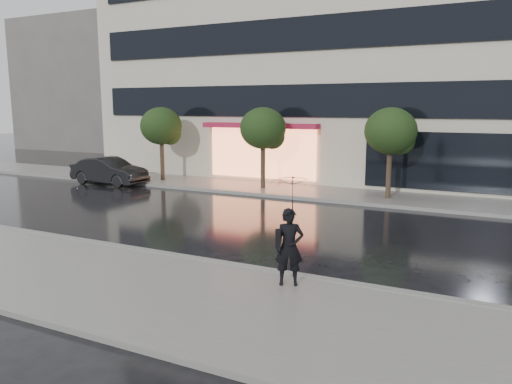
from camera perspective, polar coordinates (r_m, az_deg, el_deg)
The scene contains 12 objects.
ground at distance 14.25m, azimuth -6.03°, elevation -6.70°, with size 120.00×120.00×0.00m, color black.
sidewalk_near at distance 11.77m, azimuth -14.75°, elevation -10.26°, with size 60.00×4.50×0.12m, color slate.
sidewalk_far at distance 23.29m, azimuth 7.71°, elevation -0.12°, with size 60.00×3.50×0.12m, color slate.
curb_near at distance 13.43m, azimuth -8.36°, elevation -7.46°, with size 60.00×0.25×0.14m, color gray.
curb_far at distance 21.67m, azimuth 6.19°, elevation -0.81°, with size 60.00×0.25×0.14m, color gray.
office_building at distance 30.76m, azimuth 13.10°, elevation 18.84°, with size 30.00×12.76×18.00m.
bg_building_left at distance 51.61m, azimuth -17.01°, elevation 11.54°, with size 14.00×10.00×12.00m, color #59544F.
tree_far_west at distance 27.05m, azimuth -10.65°, elevation 7.26°, with size 2.20×2.20×3.99m.
tree_mid_west at distance 23.89m, azimuth 0.97°, elevation 7.12°, with size 2.20×2.20×3.99m.
tree_mid_east at distance 21.96m, azimuth 15.30°, elevation 6.54°, with size 2.20×2.20×3.99m.
parked_car at distance 27.05m, azimuth -16.43°, elevation 2.32°, with size 1.50×4.29×1.41m, color black.
pedestrian_with_umbrella at distance 10.84m, azimuth 4.07°, elevation -2.40°, with size 1.32×1.33×2.46m.
Camera 1 is at (7.44, -11.46, 4.03)m, focal length 35.00 mm.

